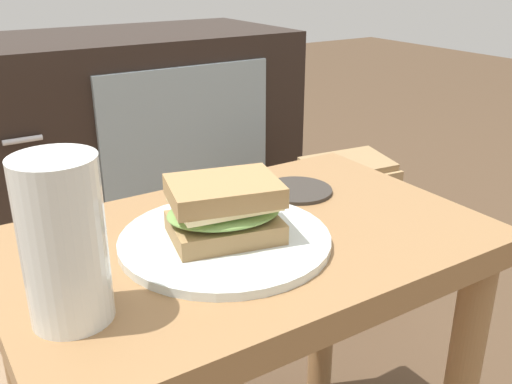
{
  "coord_description": "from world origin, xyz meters",
  "views": [
    {
      "loc": [
        -0.32,
        -0.51,
        0.76
      ],
      "look_at": [
        0.01,
        0.0,
        0.51
      ],
      "focal_mm": 40.32,
      "sensor_mm": 36.0,
      "label": 1
    }
  ],
  "objects_px": {
    "plate": "(225,240)",
    "sandwich_front": "(224,209)",
    "tv_cabinet": "(113,145)",
    "coaster": "(297,190)",
    "paper_bag": "(344,225)",
    "beer_glass": "(64,243)"
  },
  "relations": [
    {
      "from": "tv_cabinet",
      "to": "coaster",
      "type": "distance_m",
      "value": 0.89
    },
    {
      "from": "plate",
      "to": "beer_glass",
      "type": "relative_size",
      "value": 1.57
    },
    {
      "from": "tv_cabinet",
      "to": "coaster",
      "type": "xyz_separation_m",
      "value": [
        -0.03,
        -0.88,
        0.17
      ]
    },
    {
      "from": "plate",
      "to": "sandwich_front",
      "type": "height_order",
      "value": "sandwich_front"
    },
    {
      "from": "tv_cabinet",
      "to": "plate",
      "type": "distance_m",
      "value": 0.99
    },
    {
      "from": "tv_cabinet",
      "to": "paper_bag",
      "type": "relative_size",
      "value": 2.89
    },
    {
      "from": "tv_cabinet",
      "to": "beer_glass",
      "type": "distance_m",
      "value": 1.1
    },
    {
      "from": "coaster",
      "to": "paper_bag",
      "type": "distance_m",
      "value": 0.62
    },
    {
      "from": "sandwich_front",
      "to": "paper_bag",
      "type": "xyz_separation_m",
      "value": [
        0.57,
        0.43,
        -0.34
      ]
    },
    {
      "from": "plate",
      "to": "paper_bag",
      "type": "distance_m",
      "value": 0.78
    },
    {
      "from": "sandwich_front",
      "to": "tv_cabinet",
      "type": "bearing_deg",
      "value": 78.54
    },
    {
      "from": "sandwich_front",
      "to": "coaster",
      "type": "relative_size",
      "value": 1.5
    },
    {
      "from": "sandwich_front",
      "to": "beer_glass",
      "type": "bearing_deg",
      "value": -164.79
    },
    {
      "from": "coaster",
      "to": "paper_bag",
      "type": "height_order",
      "value": "coaster"
    },
    {
      "from": "coaster",
      "to": "paper_bag",
      "type": "relative_size",
      "value": 0.29
    },
    {
      "from": "beer_glass",
      "to": "coaster",
      "type": "bearing_deg",
      "value": 20.88
    },
    {
      "from": "paper_bag",
      "to": "tv_cabinet",
      "type": "bearing_deg",
      "value": 125.91
    },
    {
      "from": "tv_cabinet",
      "to": "coaster",
      "type": "height_order",
      "value": "tv_cabinet"
    },
    {
      "from": "beer_glass",
      "to": "paper_bag",
      "type": "height_order",
      "value": "beer_glass"
    },
    {
      "from": "plate",
      "to": "beer_glass",
      "type": "height_order",
      "value": "beer_glass"
    },
    {
      "from": "tv_cabinet",
      "to": "sandwich_front",
      "type": "relative_size",
      "value": 6.63
    },
    {
      "from": "tv_cabinet",
      "to": "sandwich_front",
      "type": "height_order",
      "value": "tv_cabinet"
    }
  ]
}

